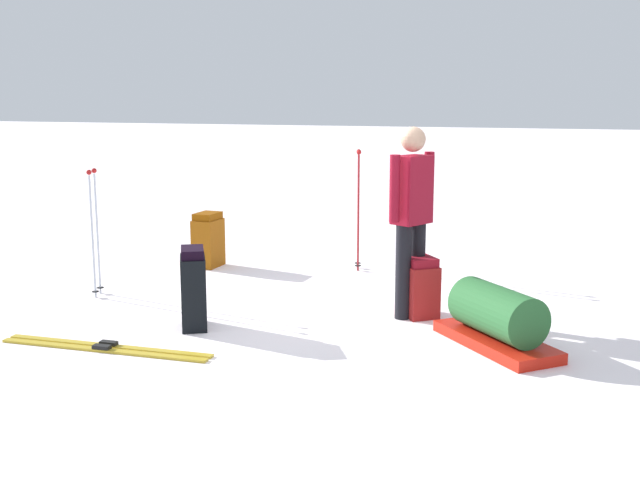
% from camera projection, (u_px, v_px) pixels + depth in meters
% --- Properties ---
extents(ground_plane, '(80.00, 80.00, 0.00)m').
position_uv_depth(ground_plane, '(320.00, 316.00, 7.08)').
color(ground_plane, white).
extents(skier_standing, '(0.52, 0.35, 1.70)m').
position_uv_depth(skier_standing, '(412.00, 212.00, 6.90)').
color(skier_standing, black).
rests_on(skier_standing, ground_plane).
extents(ski_pair_near, '(0.22, 1.79, 0.05)m').
position_uv_depth(ski_pair_near, '(105.00, 348.00, 6.15)').
color(ski_pair_near, gold).
rests_on(ski_pair_near, ground_plane).
extents(backpack_large_dark, '(0.44, 0.42, 0.55)m').
position_uv_depth(backpack_large_dark, '(419.00, 287.00, 7.04)').
color(backpack_large_dark, maroon).
rests_on(backpack_large_dark, ground_plane).
extents(backpack_bright, '(0.42, 0.36, 0.70)m').
position_uv_depth(backpack_bright, '(193.00, 289.00, 6.67)').
color(backpack_bright, black).
rests_on(backpack_bright, ground_plane).
extents(backpack_small_spare, '(0.37, 0.27, 0.63)m').
position_uv_depth(backpack_small_spare, '(208.00, 240.00, 9.05)').
color(backpack_small_spare, '#8D4A0C').
rests_on(backpack_small_spare, ground_plane).
extents(ski_poles_planted_near, '(0.20, 0.11, 1.37)m').
position_uv_depth(ski_poles_planted_near, '(358.00, 204.00, 8.80)').
color(ski_poles_planted_near, maroon).
rests_on(ski_poles_planted_near, ground_plane).
extents(ski_poles_planted_far, '(0.22, 0.12, 1.26)m').
position_uv_depth(ski_poles_planted_far, '(94.00, 226.00, 7.67)').
color(ski_poles_planted_far, '#B3BDC8').
rests_on(ski_poles_planted_far, ground_plane).
extents(gear_sled, '(1.15, 1.10, 0.49)m').
position_uv_depth(gear_sled, '(497.00, 319.00, 6.18)').
color(gear_sled, red).
rests_on(gear_sled, ground_plane).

